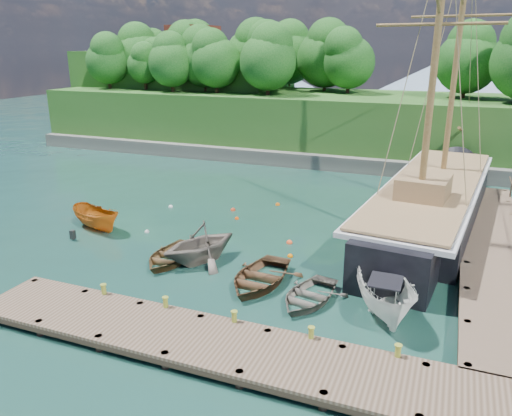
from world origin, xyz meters
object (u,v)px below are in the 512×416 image
(rowboat_1, at_px, (200,261))
(rowboat_2, at_px, (259,284))
(rowboat_0, at_px, (171,261))
(rowboat_3, at_px, (308,301))
(motorboat_orange, at_px, (98,229))
(schooner, at_px, (430,207))
(cabin_boat_white, at_px, (383,312))

(rowboat_1, relative_size, rowboat_2, 0.92)
(rowboat_1, bearing_deg, rowboat_0, -131.11)
(rowboat_3, relative_size, motorboat_orange, 0.93)
(rowboat_2, distance_m, schooner, 13.21)
(rowboat_0, height_order, cabin_boat_white, cabin_boat_white)
(rowboat_2, xyz_separation_m, motorboat_orange, (-11.73, 3.16, 0.00))
(rowboat_0, distance_m, rowboat_1, 1.52)
(schooner, bearing_deg, rowboat_2, -114.81)
(rowboat_0, distance_m, rowboat_3, 7.90)
(motorboat_orange, distance_m, cabin_boat_white, 17.85)
(rowboat_1, xyz_separation_m, schooner, (10.55, 9.98, 1.16))
(rowboat_2, distance_m, rowboat_3, 2.69)
(rowboat_3, bearing_deg, schooner, 81.42)
(rowboat_0, bearing_deg, cabin_boat_white, -7.65)
(rowboat_2, distance_m, cabin_boat_white, 5.75)
(rowboat_1, xyz_separation_m, motorboat_orange, (-7.97, 1.87, 0.00))
(rowboat_1, distance_m, schooner, 14.57)
(rowboat_3, height_order, motorboat_orange, motorboat_orange)
(rowboat_1, bearing_deg, cabin_boat_white, 16.18)
(cabin_boat_white, bearing_deg, schooner, 64.58)
(rowboat_1, bearing_deg, schooner, 70.33)
(motorboat_orange, bearing_deg, rowboat_2, -85.81)
(rowboat_0, height_order, rowboat_1, rowboat_1)
(motorboat_orange, xyz_separation_m, cabin_boat_white, (17.46, -3.67, 0.00))
(rowboat_1, bearing_deg, rowboat_3, 8.95)
(rowboat_3, bearing_deg, motorboat_orange, 175.34)
(rowboat_0, xyz_separation_m, cabin_boat_white, (10.91, -1.23, 0.00))
(rowboat_2, xyz_separation_m, schooner, (6.79, 11.27, 1.16))
(rowboat_1, xyz_separation_m, rowboat_3, (6.34, -2.06, 0.00))
(rowboat_0, height_order, motorboat_orange, motorboat_orange)
(rowboat_3, distance_m, motorboat_orange, 14.84)
(schooner, bearing_deg, rowboat_0, -132.35)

